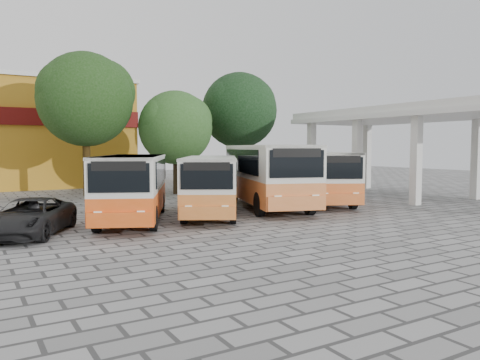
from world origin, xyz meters
TOP-DOWN VIEW (x-y plane):
  - ground at (0.00, 0.00)m, footprint 90.00×90.00m
  - terminal_shelter at (10.50, 4.00)m, footprint 6.80×15.80m
  - bus_far_left at (-6.82, 4.08)m, footprint 5.20×8.11m
  - bus_centre_left at (-3.30, 3.92)m, footprint 5.48×7.85m
  - bus_centre_right at (0.38, 4.79)m, footprint 5.26×9.34m
  - bus_far_right at (3.88, 4.91)m, footprint 5.53×8.37m
  - tree_left at (-6.13, 15.25)m, footprint 6.11×5.82m
  - tree_middle at (-0.78, 13.79)m, footprint 5.04×4.80m
  - tree_right at (4.98, 15.32)m, footprint 5.84×5.56m
  - parked_car at (-10.90, 2.87)m, footprint 3.99×5.06m

SIDE VIEW (x-z plane):
  - ground at x=0.00m, z-range 0.00..0.00m
  - parked_car at x=-10.90m, z-range 0.00..1.28m
  - bus_centre_left at x=-3.30m, z-range 0.21..2.84m
  - bus_far_left at x=-6.82m, z-range 0.21..2.94m
  - bus_far_right at x=3.88m, z-range 0.22..3.03m
  - bus_centre_right at x=0.38m, z-range 0.25..3.41m
  - tree_middle at x=-0.78m, z-range 1.13..7.87m
  - terminal_shelter at x=10.50m, z-range 2.21..7.61m
  - tree_right at x=4.98m, z-range 1.69..10.26m
  - tree_left at x=-6.13m, z-range 1.74..10.67m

